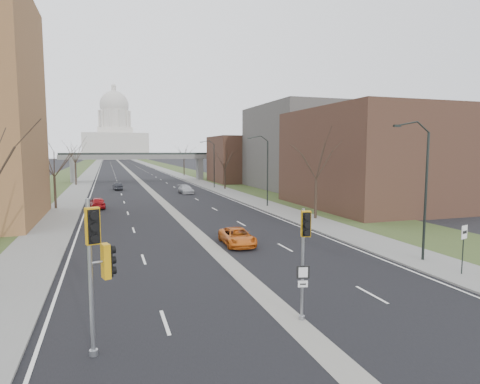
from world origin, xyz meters
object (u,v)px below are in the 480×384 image
signal_pole_left (97,255)px  car_right_mid (186,189)px  signal_pole_median (304,245)px  car_right_near (237,237)px  car_left_far (118,186)px  car_left_near (98,203)px  speed_limit_sign (463,241)px

signal_pole_left → car_right_mid: (12.45, 50.31, -2.89)m
signal_pole_median → car_right_near: signal_pole_median is taller
signal_pole_left → car_left_far: bearing=71.8°
car_left_near → car_left_far: bearing=-102.1°
signal_pole_median → car_left_far: size_ratio=1.23×
speed_limit_sign → car_right_near: (-9.67, 11.02, -1.40)m
speed_limit_sign → car_left_near: bearing=103.2°
car_right_mid → signal_pole_left: bearing=-108.1°
signal_pole_left → car_right_mid: 51.91m
signal_pole_median → car_left_far: bearing=110.0°
signal_pole_left → car_right_near: signal_pole_left is taller
signal_pole_left → car_left_far: 60.09m
car_left_far → car_left_near: bearing=76.8°
signal_pole_median → car_left_far: 60.07m
car_right_near → signal_pole_left: bearing=-121.4°
car_left_far → speed_limit_sign: bearing=100.6°
speed_limit_sign → car_left_far: speed_limit_sign is taller
speed_limit_sign → car_right_mid: 47.86m
speed_limit_sign → car_right_mid: size_ratio=0.60×
signal_pole_median → car_right_mid: 50.34m
signal_pole_median → car_right_near: 14.05m
signal_pole_median → car_left_near: 37.91m
speed_limit_sign → car_left_near: speed_limit_sign is taller
car_left_far → car_right_mid: 14.19m
speed_limit_sign → car_left_far: 59.55m
speed_limit_sign → car_right_mid: (-6.67, 47.37, -1.35)m
car_left_near → signal_pole_left: bearing=86.3°
car_right_near → car_right_mid: 36.47m
speed_limit_sign → car_left_near: 39.55m
car_left_near → car_right_near: bearing=109.0°
car_left_far → signal_pole_left: bearing=82.0°
car_right_near → car_left_far: bearing=101.8°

